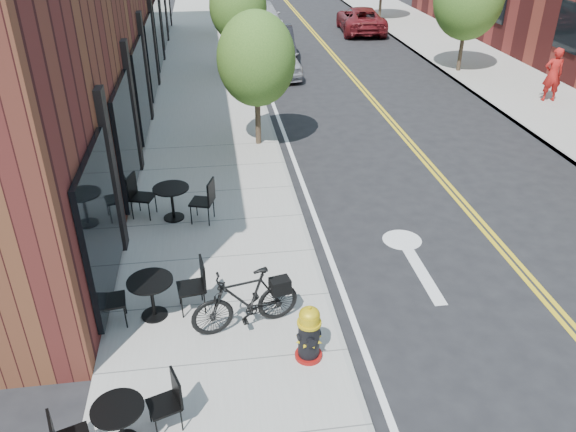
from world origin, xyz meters
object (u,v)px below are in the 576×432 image
parked_car_b (276,44)px  pedestrian (553,75)px  bistro_set_b (152,293)px  parked_car_far (361,20)px  parked_car_c (262,16)px  fire_hydrant (309,334)px  bicycle_left (245,300)px  bistro_set_a (120,420)px  bistro_set_c (172,198)px  parked_car_a (277,57)px

parked_car_b → pedestrian: 11.81m
bistro_set_b → parked_car_far: bearing=59.4°
bistro_set_b → parked_car_c: parked_car_c is taller
fire_hydrant → bicycle_left: size_ratio=0.54×
bistro_set_a → pedestrian: (13.53, 12.95, 0.51)m
pedestrian → parked_car_far: bearing=-68.6°
fire_hydrant → parked_car_b: size_ratio=0.22×
fire_hydrant → parked_car_b: (1.82, 19.36, 0.15)m
fire_hydrant → bistro_set_b: fire_hydrant is taller
bistro_set_c → parked_car_a: size_ratio=0.46×
bicycle_left → parked_car_far: parked_car_far is taller
parked_car_a → pedestrian: bearing=-31.7°
parked_car_a → parked_car_c: size_ratio=0.85×
parked_car_far → parked_car_c: bearing=-10.8°
parked_car_c → parked_car_far: bearing=-15.5°
bistro_set_c → pedestrian: size_ratio=1.02×
bistro_set_c → pedestrian: 14.78m
fire_hydrant → parked_car_c: size_ratio=0.20×
fire_hydrant → bistro_set_a: 3.00m
parked_car_b → bistro_set_c: bearing=-102.8°
bistro_set_c → bistro_set_a: bearing=-76.9°
bicycle_left → parked_car_far: (8.17, 24.06, 0.00)m
bistro_set_b → bistro_set_c: bistro_set_c is taller
parked_car_b → fire_hydrant: bearing=-92.4°
bistro_set_b → bistro_set_a: bearing=-103.2°
fire_hydrant → bistro_set_b: (-2.49, 1.37, 0.02)m
bicycle_left → bistro_set_a: (-1.80, -2.12, -0.12)m
bistro_set_c → parked_car_b: 15.10m
fire_hydrant → bistro_set_c: bistro_set_c is taller
parked_car_far → bicycle_left: bearing=76.4°
parked_car_a → parked_car_c: bearing=86.6°
bistro_set_a → bistro_set_b: 2.64m
bistro_set_c → parked_car_c: (4.17, 21.64, 0.09)m
bicycle_left → bistro_set_b: bearing=-120.7°
bistro_set_b → bistro_set_c: size_ratio=0.96×
parked_car_b → parked_car_c: size_ratio=0.91×
bicycle_left → bistro_set_b: size_ratio=1.00×
parked_car_far → pedestrian: size_ratio=2.59×
bicycle_left → parked_car_a: bearing=158.4°
bicycle_left → bistro_set_a: 2.79m
bistro_set_b → parked_car_b: size_ratio=0.41×
fire_hydrant → parked_car_b: bearing=71.5°
parked_car_far → pedestrian: bearing=110.2°
bistro_set_b → pedestrian: size_ratio=0.98×
bicycle_left → parked_car_c: 25.75m
bicycle_left → fire_hydrant: bearing=34.0°
bistro_set_b → parked_car_far: 25.49m
bicycle_left → bistro_set_c: (-1.36, 3.96, -0.05)m
parked_car_a → fire_hydrant: bearing=-97.0°
bistro_set_c → parked_car_a: (3.88, 12.20, 0.08)m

